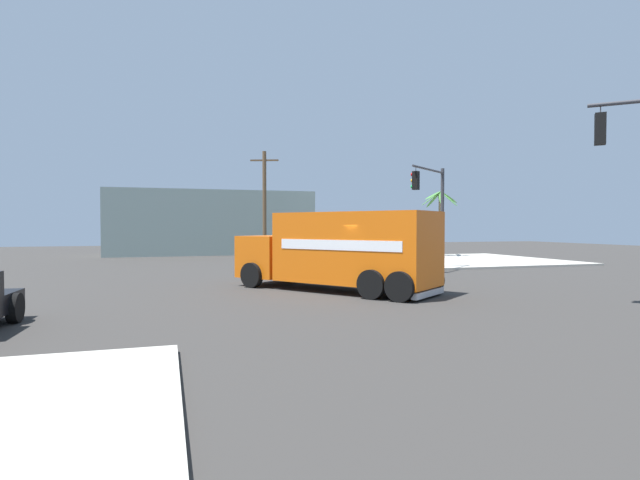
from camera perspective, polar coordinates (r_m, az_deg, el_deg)
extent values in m
plane|color=#33302D|center=(18.44, 5.55, -6.04)|extent=(100.00, 100.00, 0.00)
cube|color=#B2ADA0|center=(35.89, 16.57, -2.27)|extent=(11.86, 11.86, 0.14)
cube|color=orange|center=(18.27, 4.07, -0.88)|extent=(5.54, 6.23, 2.62)
cube|color=orange|center=(20.72, -5.67, -1.86)|extent=(3.06, 2.97, 1.70)
cube|color=black|center=(21.27, -7.41, -0.86)|extent=(1.65, 1.29, 0.88)
cube|color=#B2B2B7|center=(17.08, 12.44, -6.03)|extent=(1.95, 1.56, 0.21)
cube|color=white|center=(17.24, 1.98, -0.59)|extent=(3.07, 4.02, 0.36)
cube|color=white|center=(19.31, 5.93, -0.36)|extent=(3.07, 4.02, 0.36)
cylinder|color=black|center=(19.82, -7.92, -4.06)|extent=(0.83, 0.97, 1.00)
cylinder|color=black|center=(21.69, -3.41, -3.56)|extent=(0.83, 0.97, 1.00)
cylinder|color=black|center=(16.59, 5.97, -5.15)|extent=(0.83, 0.97, 1.00)
cylinder|color=black|center=(18.78, 9.70, -4.38)|extent=(0.83, 0.97, 1.00)
cylinder|color=black|center=(16.10, 9.24, -5.37)|extent=(0.83, 0.97, 1.00)
cylinder|color=black|center=(18.35, 12.67, -4.53)|extent=(0.83, 0.97, 1.00)
cylinder|color=#38383D|center=(17.46, 29.76, 13.06)|extent=(0.03, 0.03, 0.25)
cube|color=black|center=(17.35, 29.74, 11.12)|extent=(0.42, 0.42, 0.95)
sphere|color=red|center=(17.58, 29.70, 12.03)|extent=(0.20, 0.20, 0.20)
sphere|color=#EFA314|center=(17.53, 29.69, 11.03)|extent=(0.20, 0.20, 0.20)
sphere|color=#19CC4C|center=(17.48, 29.68, 10.03)|extent=(0.20, 0.20, 0.20)
cylinder|color=#38383D|center=(29.14, 13.99, 2.55)|extent=(0.20, 0.20, 5.63)
cylinder|color=#38383D|center=(27.41, 12.50, 7.99)|extent=(3.29, 2.59, 0.12)
cylinder|color=#38383D|center=(25.86, 11.06, 8.11)|extent=(0.03, 0.03, 0.25)
cube|color=black|center=(25.80, 11.05, 6.79)|extent=(0.42, 0.42, 0.95)
sphere|color=red|center=(25.90, 10.69, 7.47)|extent=(0.20, 0.20, 0.20)
sphere|color=#EFA314|center=(25.87, 10.68, 6.78)|extent=(0.20, 0.20, 0.20)
sphere|color=#19CC4C|center=(25.85, 10.68, 6.10)|extent=(0.20, 0.20, 0.20)
cylinder|color=black|center=(14.74, -31.87, -6.71)|extent=(0.28, 0.77, 0.76)
cube|color=black|center=(37.42, 12.74, -0.56)|extent=(1.14, 1.08, 1.85)
cube|color=black|center=(37.03, 12.77, -0.35)|extent=(0.62, 0.33, 1.18)
cylinder|color=#7A6647|center=(39.48, 13.76, 1.78)|extent=(0.26, 0.26, 4.93)
ellipsoid|color=#427F38|center=(40.02, 14.70, 4.82)|extent=(1.64, 0.50, 0.96)
ellipsoid|color=#427F38|center=(40.40, 13.79, 4.98)|extent=(1.20, 1.66, 0.70)
ellipsoid|color=#427F38|center=(39.95, 13.01, 4.60)|extent=(0.85, 1.43, 1.27)
ellipsoid|color=#427F38|center=(39.41, 12.75, 4.73)|extent=(1.52, 0.86, 1.16)
ellipsoid|color=#427F38|center=(38.94, 12.96, 5.06)|extent=(1.73, 0.84, 0.76)
ellipsoid|color=#427F38|center=(38.87, 13.91, 4.69)|extent=(0.89, 1.44, 1.25)
ellipsoid|color=#427F38|center=(39.28, 14.71, 4.66)|extent=(1.14, 1.36, 1.24)
cylinder|color=brown|center=(38.57, -6.46, 4.10)|extent=(0.30, 0.30, 8.28)
cube|color=brown|center=(38.87, -6.47, 9.17)|extent=(2.11, 0.87, 0.12)
cube|color=gray|center=(44.56, -12.47, 1.96)|extent=(17.38, 6.00, 5.51)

